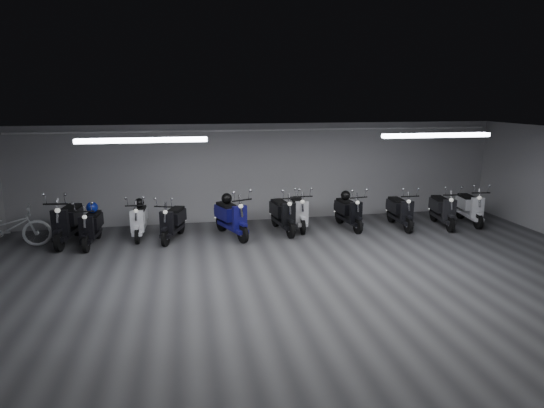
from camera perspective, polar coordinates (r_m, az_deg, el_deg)
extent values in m
cube|color=#39393C|center=(8.96, 4.60, -10.14)|extent=(14.00, 10.00, 0.01)
cube|color=gray|center=(8.26, 4.96, 8.07)|extent=(14.00, 10.00, 0.01)
cube|color=#959598|center=(13.29, -0.97, 3.94)|extent=(14.00, 0.01, 2.80)
cube|color=#959598|center=(4.24, 24.02, -18.26)|extent=(14.00, 0.01, 2.80)
cube|color=white|center=(8.99, -15.80, 7.62)|extent=(2.40, 0.18, 0.08)
cube|color=white|center=(10.37, 19.74, 8.02)|extent=(2.40, 0.18, 0.08)
cylinder|color=white|center=(13.07, -0.93, 9.16)|extent=(13.60, 0.05, 0.05)
imported|color=silver|center=(12.47, -30.16, -2.17)|extent=(2.01, 1.09, 1.23)
sphere|color=black|center=(11.92, -5.64, 0.70)|extent=(0.28, 0.28, 0.28)
sphere|color=navy|center=(12.06, -21.43, -0.41)|extent=(0.28, 0.28, 0.28)
sphere|color=black|center=(12.81, 9.12, 1.08)|extent=(0.27, 0.27, 0.27)
sphere|color=black|center=(12.32, -16.15, 0.14)|extent=(0.25, 0.25, 0.25)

